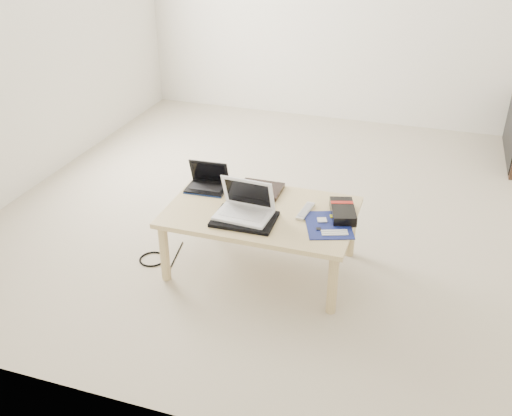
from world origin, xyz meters
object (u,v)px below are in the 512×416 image
(netbook, at_px, (208,183))
(gpu_box, at_px, (343,211))
(coffee_table, at_px, (261,217))
(white_laptop, at_px, (245,207))

(netbook, relative_size, gpu_box, 0.89)
(coffee_table, xyz_separation_m, gpu_box, (0.47, 0.08, 0.08))
(gpu_box, bearing_deg, coffee_table, -170.30)
(netbook, xyz_separation_m, gpu_box, (0.87, -0.08, -0.01))
(white_laptop, relative_size, gpu_box, 1.11)
(coffee_table, height_order, gpu_box, gpu_box)
(white_laptop, bearing_deg, coffee_table, 60.32)
(gpu_box, bearing_deg, white_laptop, -160.35)
(white_laptop, bearing_deg, netbook, 141.50)
(coffee_table, bearing_deg, white_laptop, -119.68)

